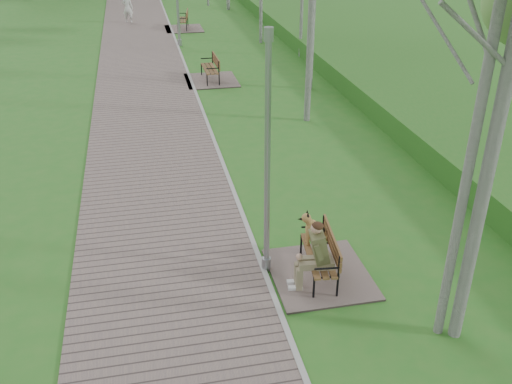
% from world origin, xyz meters
% --- Properties ---
extents(ground, '(120.00, 120.00, 0.00)m').
position_xyz_m(ground, '(0.00, 0.00, 0.00)').
color(ground, '#2A6E21').
rests_on(ground, ground).
extents(walkway, '(3.50, 67.00, 0.04)m').
position_xyz_m(walkway, '(-1.75, 21.50, 0.02)').
color(walkway, '#6D5D58').
rests_on(walkway, ground).
extents(kerb, '(0.10, 67.00, 0.05)m').
position_xyz_m(kerb, '(0.00, 21.50, 0.03)').
color(kerb, '#999993').
rests_on(kerb, ground).
extents(embankment, '(14.00, 70.00, 1.60)m').
position_xyz_m(embankment, '(12.00, 20.00, 0.00)').
color(embankment, '#3E7228').
rests_on(embankment, ground).
extents(bench_main, '(1.77, 1.97, 1.54)m').
position_xyz_m(bench_main, '(0.90, 1.57, 0.43)').
color(bench_main, '#6D5D58').
rests_on(bench_main, ground).
extents(bench_second, '(1.91, 2.12, 1.17)m').
position_xyz_m(bench_second, '(0.72, 14.36, 0.22)').
color(bench_second, '#6D5D58').
rests_on(bench_second, ground).
extents(bench_third, '(1.92, 2.13, 1.18)m').
position_xyz_m(bench_third, '(0.62, 24.00, 0.22)').
color(bench_third, '#6D5D58').
rests_on(bench_third, ground).
extents(lamp_post_near, '(0.17, 0.17, 4.47)m').
position_xyz_m(lamp_post_near, '(0.06, 1.98, 2.09)').
color(lamp_post_near, '#929499').
rests_on(lamp_post_near, ground).
extents(pedestrian_near, '(0.69, 0.59, 1.62)m').
position_xyz_m(pedestrian_near, '(-2.14, 26.27, 0.81)').
color(pedestrian_near, silver).
rests_on(pedestrian_near, ground).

